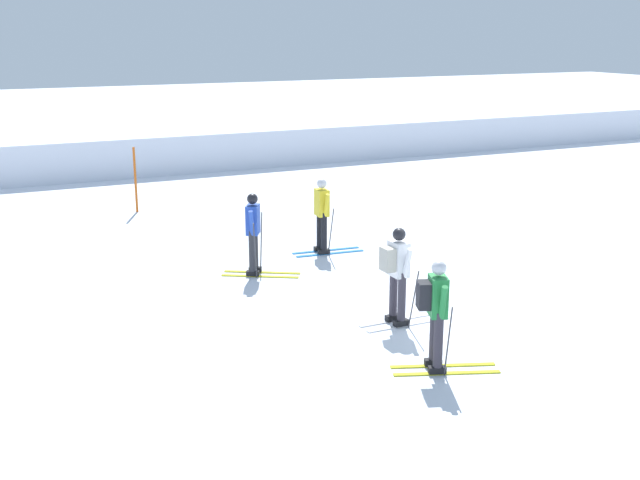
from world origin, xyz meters
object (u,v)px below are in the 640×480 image
at_px(skier_yellow, 322,214).
at_px(skier_green, 436,310).
at_px(skier_white, 397,271).
at_px(trail_marker_pole, 135,180).
at_px(skier_blue, 254,232).

bearing_deg(skier_yellow, skier_green, -101.06).
height_order(skier_white, trail_marker_pole, trail_marker_pole).
height_order(skier_yellow, skier_green, same).
relative_size(skier_yellow, trail_marker_pole, 0.95).
height_order(skier_yellow, trail_marker_pole, trail_marker_pole).
bearing_deg(skier_white, skier_yellow, 80.17).
bearing_deg(skier_yellow, trail_marker_pole, 115.31).
xyz_separation_m(skier_blue, skier_yellow, (1.97, 0.88, -0.00)).
bearing_deg(skier_white, skier_green, -103.99).
bearing_deg(trail_marker_pole, skier_white, -79.16).
bearing_deg(skier_green, skier_white, 76.01).
bearing_deg(skier_blue, trail_marker_pole, 97.09).
bearing_deg(skier_yellow, skier_white, -99.83).
bearing_deg(skier_green, skier_yellow, 78.94).
bearing_deg(skier_green, trail_marker_pole, 97.08).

